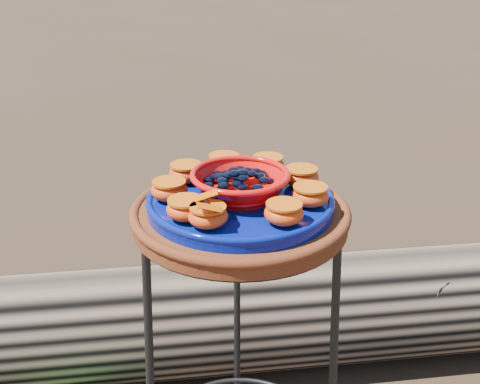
{
  "coord_description": "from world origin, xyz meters",
  "views": [
    {
      "loc": [
        -0.04,
        -1.02,
        1.22
      ],
      "look_at": [
        -0.0,
        0.0,
        0.77
      ],
      "focal_mm": 45.0,
      "sensor_mm": 36.0,
      "label": 1
    }
  ],
  "objects_px": {
    "plant_stand": "(240,370)",
    "cobalt_plate": "(240,203)",
    "terracotta_saucer": "(240,216)",
    "driftwood_log": "(257,314)",
    "red_bowl": "(240,185)"
  },
  "relations": [
    {
      "from": "plant_stand",
      "to": "cobalt_plate",
      "type": "bearing_deg",
      "value": 0.0
    },
    {
      "from": "terracotta_saucer",
      "to": "cobalt_plate",
      "type": "distance_m",
      "value": 0.03
    },
    {
      "from": "cobalt_plate",
      "to": "driftwood_log",
      "type": "bearing_deg",
      "value": 81.83
    },
    {
      "from": "plant_stand",
      "to": "driftwood_log",
      "type": "height_order",
      "value": "plant_stand"
    },
    {
      "from": "cobalt_plate",
      "to": "red_bowl",
      "type": "distance_m",
      "value": 0.04
    },
    {
      "from": "terracotta_saucer",
      "to": "driftwood_log",
      "type": "distance_m",
      "value": 0.72
    },
    {
      "from": "cobalt_plate",
      "to": "terracotta_saucer",
      "type": "bearing_deg",
      "value": 0.0
    },
    {
      "from": "terracotta_saucer",
      "to": "driftwood_log",
      "type": "height_order",
      "value": "terracotta_saucer"
    },
    {
      "from": "terracotta_saucer",
      "to": "red_bowl",
      "type": "distance_m",
      "value": 0.06
    },
    {
      "from": "plant_stand",
      "to": "red_bowl",
      "type": "bearing_deg",
      "value": 0.0
    },
    {
      "from": "terracotta_saucer",
      "to": "cobalt_plate",
      "type": "height_order",
      "value": "cobalt_plate"
    },
    {
      "from": "plant_stand",
      "to": "cobalt_plate",
      "type": "relative_size",
      "value": 2.01
    },
    {
      "from": "plant_stand",
      "to": "driftwood_log",
      "type": "distance_m",
      "value": 0.5
    },
    {
      "from": "terracotta_saucer",
      "to": "cobalt_plate",
      "type": "xyz_separation_m",
      "value": [
        0.0,
        0.0,
        0.03
      ]
    },
    {
      "from": "plant_stand",
      "to": "red_bowl",
      "type": "relative_size",
      "value": 4.01
    }
  ]
}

